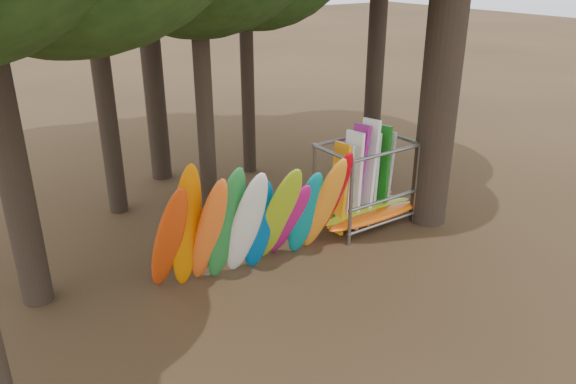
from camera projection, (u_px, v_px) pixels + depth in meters
ground at (311, 273)px, 12.88m from camera, size 120.00×120.00×0.00m
kayak_row at (259, 221)px, 12.26m from camera, size 4.84×2.10×3.26m
storage_rack at (365, 187)px, 14.88m from camera, size 3.21×1.53×2.85m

